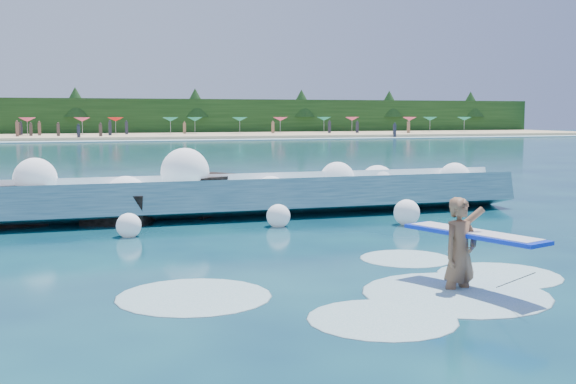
{
  "coord_description": "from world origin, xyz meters",
  "views": [
    {
      "loc": [
        -3.44,
        -12.74,
        2.88
      ],
      "look_at": [
        1.5,
        2.0,
        1.2
      ],
      "focal_mm": 45.0,
      "sensor_mm": 36.0,
      "label": 1
    }
  ],
  "objects": [
    {
      "name": "ground",
      "position": [
        0.0,
        0.0,
        0.0
      ],
      "size": [
        200.0,
        200.0,
        0.0
      ],
      "primitive_type": "plane",
      "color": "#082640",
      "rests_on": "ground"
    },
    {
      "name": "beach",
      "position": [
        0.0,
        78.0,
        0.2
      ],
      "size": [
        140.0,
        20.0,
        0.4
      ],
      "primitive_type": "cube",
      "color": "tan",
      "rests_on": "ground"
    },
    {
      "name": "wet_band",
      "position": [
        0.0,
        67.0,
        0.04
      ],
      "size": [
        140.0,
        5.0,
        0.08
      ],
      "primitive_type": "cube",
      "color": "silver",
      "rests_on": "ground"
    },
    {
      "name": "treeline",
      "position": [
        0.0,
        88.0,
        2.5
      ],
      "size": [
        140.0,
        4.0,
        5.0
      ],
      "primitive_type": "cube",
      "color": "black",
      "rests_on": "ground"
    },
    {
      "name": "breaking_wave",
      "position": [
        1.56,
        7.22,
        0.51
      ],
      "size": [
        16.98,
        2.69,
        1.46
      ],
      "color": "#336E81",
      "rests_on": "ground"
    },
    {
      "name": "rock_cluster",
      "position": [
        -2.06,
        7.5,
        0.41
      ],
      "size": [
        8.12,
        3.25,
        1.3
      ],
      "color": "black",
      "rests_on": "ground"
    },
    {
      "name": "surfer_with_board",
      "position": [
        2.9,
        -2.74,
        0.69
      ],
      "size": [
        1.35,
        3.01,
        1.87
      ],
      "color": "brown",
      "rests_on": "ground"
    },
    {
      "name": "wave_spray",
      "position": [
        1.29,
        7.06,
        0.89
      ],
      "size": [
        15.25,
        4.65,
        1.98
      ],
      "color": "white",
      "rests_on": "ground"
    },
    {
      "name": "surf_foam",
      "position": [
        2.03,
        -2.34,
        0.0
      ],
      "size": [
        9.05,
        5.75,
        0.15
      ],
      "color": "silver",
      "rests_on": "ground"
    },
    {
      "name": "beach_umbrellas",
      "position": [
        -0.05,
        80.06,
        2.25
      ],
      "size": [
        110.08,
        6.56,
        0.5
      ],
      "color": "red",
      "rests_on": "ground"
    },
    {
      "name": "beachgoers",
      "position": [
        7.9,
        74.66,
        1.08
      ],
      "size": [
        99.41,
        13.74,
        1.93
      ],
      "color": "#3F332D",
      "rests_on": "ground"
    }
  ]
}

